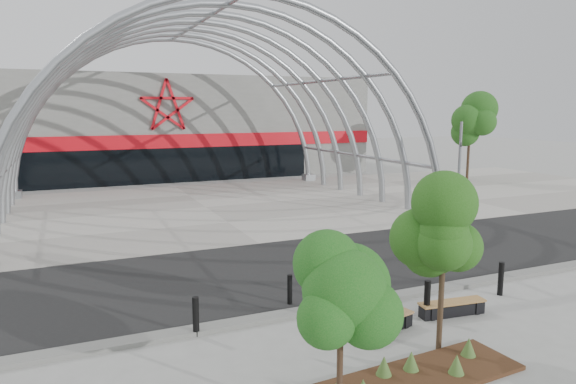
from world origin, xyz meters
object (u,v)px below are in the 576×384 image
bench_1 (452,308)px  bollard_2 (427,300)px  bench_0 (382,325)px  street_tree_0 (341,290)px  street_tree_1 (444,236)px  signal_pole (459,168)px

bench_1 → bollard_2: bollard_2 is taller
bench_0 → street_tree_0: bearing=-134.5°
street_tree_0 → bench_0: size_ratio=1.78×
bench_1 → bollard_2: 0.85m
street_tree_1 → bench_0: bearing=117.2°
street_tree_0 → street_tree_1: size_ratio=0.92×
bench_1 → bollard_2: (-0.78, 0.07, 0.33)m
bench_0 → bench_1: bench_0 is taller
signal_pole → bench_0: 15.15m
street_tree_0 → street_tree_1: street_tree_1 is taller
signal_pole → bench_0: bearing=-138.2°
street_tree_1 → bench_0: size_ratio=1.94×
signal_pole → street_tree_1: 15.40m
signal_pole → bench_0: signal_pole is taller
signal_pole → street_tree_1: size_ratio=1.30×
street_tree_1 → bench_1: bearing=41.6°
bench_0 → bollard_2: (1.55, 0.26, 0.33)m
bench_0 → bollard_2: 1.60m
street_tree_1 → bollard_2: (0.88, 1.55, -2.15)m
bollard_2 → bench_1: bearing=-5.1°
signal_pole → bench_1: signal_pole is taller
signal_pole → street_tree_0: signal_pole is taller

